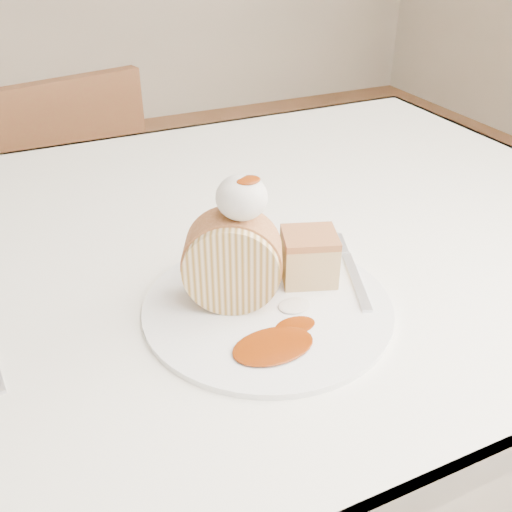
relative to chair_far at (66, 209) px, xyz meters
name	(u,v)px	position (x,y,z in m)	size (l,w,h in m)	color
table	(178,297)	(0.07, -0.76, 0.19)	(1.40, 0.90, 0.75)	white
chair_far	(66,209)	(0.00, 0.00, 0.00)	(0.47, 0.47, 0.82)	brown
plate	(268,306)	(0.13, -0.94, 0.29)	(0.28, 0.28, 0.01)	white
roulade_slice	(232,262)	(0.09, -0.92, 0.34)	(0.10, 0.10, 0.06)	#CFB990
cake_chunk	(309,259)	(0.19, -0.92, 0.32)	(0.06, 0.06, 0.05)	#A86B3F
whipped_cream	(242,197)	(0.11, -0.92, 0.42)	(0.05, 0.05, 0.05)	silver
caramel_drizzle	(248,175)	(0.11, -0.93, 0.45)	(0.03, 0.02, 0.01)	#6B2404
caramel_pool	(273,346)	(0.10, -1.01, 0.29)	(0.09, 0.06, 0.00)	#6B2404
fork	(356,281)	(0.24, -0.95, 0.29)	(0.02, 0.17, 0.00)	silver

